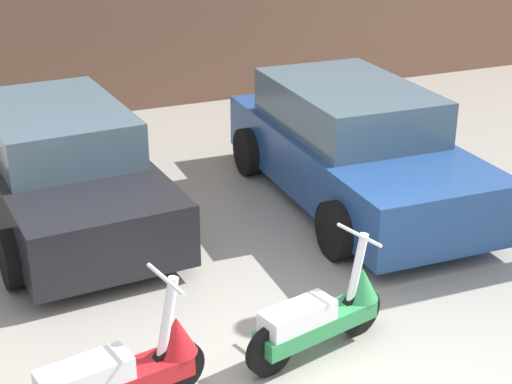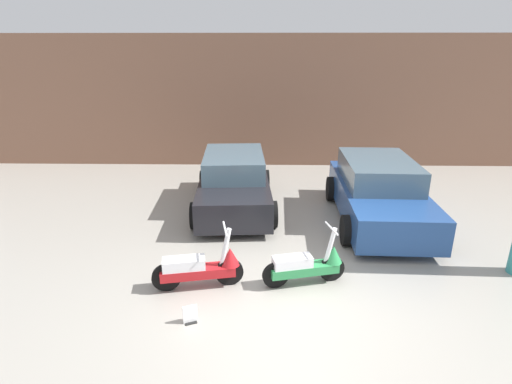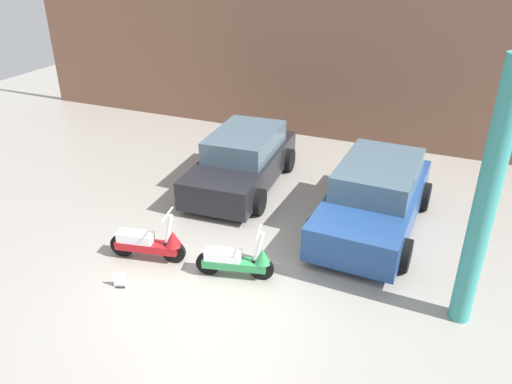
{
  "view_description": "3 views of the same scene",
  "coord_description": "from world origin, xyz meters",
  "views": [
    {
      "loc": [
        -2.29,
        -4.07,
        3.65
      ],
      "look_at": [
        0.45,
        2.22,
        0.73
      ],
      "focal_mm": 55.0,
      "sensor_mm": 36.0,
      "label": 1
    },
    {
      "loc": [
        -0.39,
        -4.94,
        3.52
      ],
      "look_at": [
        -0.53,
        2.31,
        0.93
      ],
      "focal_mm": 28.0,
      "sensor_mm": 36.0,
      "label": 2
    },
    {
      "loc": [
        3.3,
        -5.69,
        5.2
      ],
      "look_at": [
        0.06,
        2.0,
        0.92
      ],
      "focal_mm": 35.0,
      "sensor_mm": 36.0,
      "label": 3
    }
  ],
  "objects": [
    {
      "name": "ground_plane",
      "position": [
        0.0,
        0.0,
        0.0
      ],
      "size": [
        28.0,
        28.0,
        0.0
      ],
      "primitive_type": "plane",
      "color": "#9E998E"
    },
    {
      "name": "car_rear_left",
      "position": [
        -1.08,
        3.9,
        0.6
      ],
      "size": [
        1.97,
        3.79,
        1.26
      ],
      "rotation": [
        0.0,
        0.0,
        -1.51
      ],
      "color": "black",
      "rests_on": "ground_plane"
    },
    {
      "name": "scooter_front_left",
      "position": [
        -1.34,
        0.46,
        0.35
      ],
      "size": [
        1.41,
        0.58,
        0.99
      ],
      "rotation": [
        0.0,
        0.0,
        0.19
      ],
      "color": "black",
      "rests_on": "ground_plane"
    },
    {
      "name": "placard_near_left_scooter",
      "position": [
        -1.38,
        -0.41,
        0.11
      ],
      "size": [
        0.2,
        0.17,
        0.26
      ],
      "rotation": [
        0.0,
        0.0,
        0.38
      ],
      "color": "black",
      "rests_on": "ground_plane"
    },
    {
      "name": "scooter_front_right",
      "position": [
        0.32,
        0.6,
        0.33
      ],
      "size": [
        1.33,
        0.59,
        0.94
      ],
      "rotation": [
        0.0,
        0.0,
        0.23
      ],
      "color": "black",
      "rests_on": "ground_plane"
    },
    {
      "name": "car_rear_center",
      "position": [
        2.08,
        3.2,
        0.63
      ],
      "size": [
        1.98,
        3.93,
        1.32
      ],
      "rotation": [
        0.0,
        0.0,
        -1.6
      ],
      "color": "navy",
      "rests_on": "ground_plane"
    },
    {
      "name": "wall_back",
      "position": [
        0.0,
        7.61,
        2.0
      ],
      "size": [
        19.6,
        0.12,
        3.99
      ],
      "primitive_type": "cube",
      "color": "#845B47",
      "rests_on": "ground_plane"
    }
  ]
}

